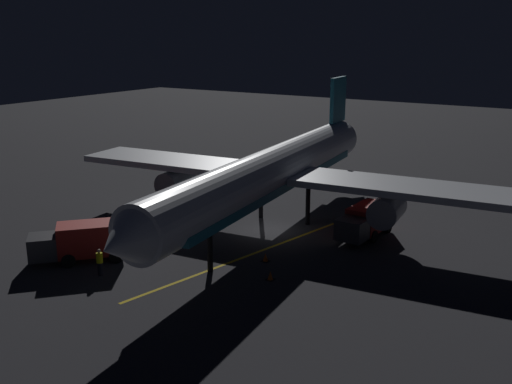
# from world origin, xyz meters

# --- Properties ---
(ground_plane) EXTENTS (180.00, 180.00, 0.20)m
(ground_plane) POSITION_xyz_m (0.00, 0.00, -0.10)
(ground_plane) COLOR #2E2E32
(apron_guide_stripe) EXTENTS (4.97, 22.72, 0.01)m
(apron_guide_stripe) POSITION_xyz_m (-1.76, 4.00, 0.00)
(apron_guide_stripe) COLOR gold
(apron_guide_stripe) RESTS_ON ground_plane
(airliner) EXTENTS (35.18, 38.45, 10.60)m
(airliner) POSITION_xyz_m (0.06, -0.61, 4.43)
(airliner) COLOR silver
(airliner) RESTS_ON ground_plane
(baggage_truck) EXTENTS (5.59, 5.85, 2.53)m
(baggage_truck) POSITION_xyz_m (7.31, 11.90, 1.29)
(baggage_truck) COLOR maroon
(baggage_truck) RESTS_ON ground_plane
(catering_truck) EXTENTS (2.51, 5.69, 2.29)m
(catering_truck) POSITION_xyz_m (-6.72, -2.41, 1.19)
(catering_truck) COLOR maroon
(catering_truck) RESTS_ON ground_plane
(ground_crew_worker) EXTENTS (0.40, 0.40, 1.74)m
(ground_crew_worker) POSITION_xyz_m (4.48, 13.06, 0.89)
(ground_crew_worker) COLOR black
(ground_crew_worker) RESTS_ON ground_plane
(traffic_cone_near_left) EXTENTS (0.50, 0.50, 0.55)m
(traffic_cone_near_left) POSITION_xyz_m (-3.00, 5.58, 0.25)
(traffic_cone_near_left) COLOR #EA590F
(traffic_cone_near_left) RESTS_ON ground_plane
(traffic_cone_near_right) EXTENTS (0.50, 0.50, 0.55)m
(traffic_cone_near_right) POSITION_xyz_m (-4.81, 8.00, 0.25)
(traffic_cone_near_right) COLOR #EA590F
(traffic_cone_near_right) RESTS_ON ground_plane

